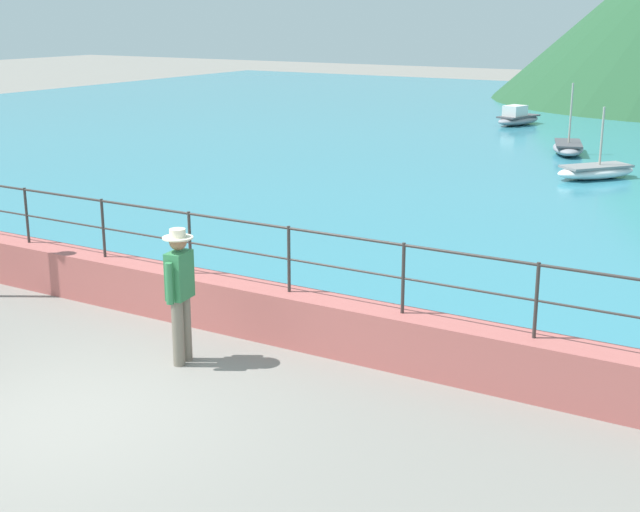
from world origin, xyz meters
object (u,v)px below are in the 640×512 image
Objects in this scene: boat_0 at (568,147)px; boat_2 at (596,171)px; boat_3 at (518,118)px; person_walking at (180,289)px.

boat_2 is at bearing -64.26° from boat_0.
boat_2 is 11.28m from boat_3.
boat_3 is at bearing 119.25° from boat_2.
boat_2 is 0.96× the size of boat_3.
person_walking is at bearing -88.30° from boat_0.
boat_0 is at bearing -58.71° from boat_3.
person_walking is 0.71× the size of boat_0.
boat_2 reaches higher than person_walking.
boat_0 is 1.00× the size of boat_3.
boat_0 reaches higher than boat_2.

